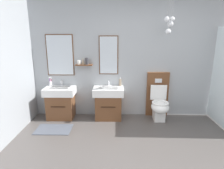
% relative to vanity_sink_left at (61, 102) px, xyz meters
% --- Properties ---
extents(wall_back, '(5.15, 0.64, 2.50)m').
position_rel_vanity_sink_left_xyz_m(wall_back, '(1.83, 0.25, 0.89)').
color(wall_back, '#999EA3').
rests_on(wall_back, ground).
extents(bath_mat, '(0.68, 0.44, 0.01)m').
position_rel_vanity_sink_left_xyz_m(bath_mat, '(-0.00, -0.58, -0.36)').
color(bath_mat, '#474C56').
rests_on(bath_mat, ground).
extents(vanity_sink_left, '(0.65, 0.46, 0.69)m').
position_rel_vanity_sink_left_xyz_m(vanity_sink_left, '(0.00, 0.00, 0.00)').
color(vanity_sink_left, brown).
rests_on(vanity_sink_left, ground).
extents(tap_on_left_sink, '(0.03, 0.13, 0.11)m').
position_rel_vanity_sink_left_xyz_m(tap_on_left_sink, '(-0.00, 0.16, 0.40)').
color(tap_on_left_sink, silver).
rests_on(tap_on_left_sink, vanity_sink_left).
extents(vanity_sink_right, '(0.65, 0.46, 0.69)m').
position_rel_vanity_sink_left_xyz_m(vanity_sink_right, '(1.05, 0.00, 0.00)').
color(vanity_sink_right, brown).
rests_on(vanity_sink_right, ground).
extents(tap_on_right_sink, '(0.03, 0.13, 0.11)m').
position_rel_vanity_sink_left_xyz_m(tap_on_right_sink, '(1.05, 0.16, 0.40)').
color(tap_on_right_sink, silver).
rests_on(tap_on_right_sink, vanity_sink_right).
extents(toilet, '(0.48, 0.62, 1.00)m').
position_rel_vanity_sink_left_xyz_m(toilet, '(2.14, -0.01, 0.01)').
color(toilet, brown).
rests_on(toilet, ground).
extents(toothbrush_cup, '(0.07, 0.07, 0.20)m').
position_rel_vanity_sink_left_xyz_m(toothbrush_cup, '(-0.24, 0.15, 0.38)').
color(toothbrush_cup, silver).
rests_on(toothbrush_cup, vanity_sink_left).
extents(soap_dispenser, '(0.06, 0.06, 0.19)m').
position_rel_vanity_sink_left_xyz_m(soap_dispenser, '(1.30, 0.16, 0.41)').
color(soap_dispenser, gray).
rests_on(soap_dispenser, vanity_sink_right).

